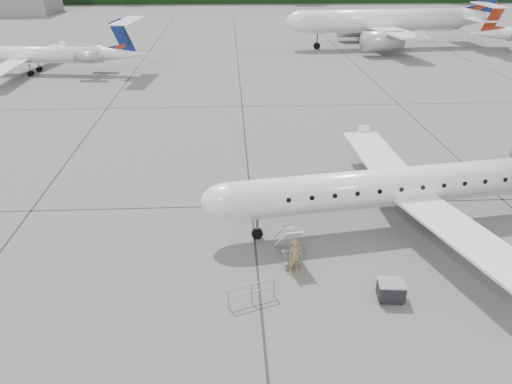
{
  "coord_description": "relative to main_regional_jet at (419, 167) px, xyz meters",
  "views": [
    {
      "loc": [
        -8.08,
        -19.89,
        14.37
      ],
      "look_at": [
        -6.8,
        4.57,
        2.3
      ],
      "focal_mm": 35.0,
      "sensor_mm": 36.0,
      "label": 1
    }
  ],
  "objects": [
    {
      "name": "ground",
      "position": [
        -2.2,
        -4.82,
        -3.47
      ],
      "size": [
        320.0,
        320.0,
        0.0
      ],
      "primitive_type": "plane",
      "color": "#5D5D5B",
      "rests_on": "ground"
    },
    {
      "name": "main_regional_jet",
      "position": [
        0.0,
        0.0,
        0.0
      ],
      "size": [
        29.63,
        23.26,
        6.93
      ],
      "primitive_type": null,
      "rotation": [
        0.0,
        0.0,
        0.15
      ],
      "color": "white",
      "rests_on": "ground"
    },
    {
      "name": "airstair",
      "position": [
        -7.54,
        -3.31,
        -2.38
      ],
      "size": [
        1.18,
        2.38,
        2.17
      ],
      "primitive_type": null,
      "rotation": [
        0.0,
        0.0,
        0.15
      ],
      "color": "white",
      "rests_on": "ground"
    },
    {
      "name": "passenger",
      "position": [
        -7.35,
        -4.59,
        -2.55
      ],
      "size": [
        0.75,
        0.59,
        1.83
      ],
      "primitive_type": "imported",
      "rotation": [
        0.0,
        0.0,
        0.25
      ],
      "color": "olive",
      "rests_on": "ground"
    },
    {
      "name": "safety_railing",
      "position": [
        -9.54,
        -6.79,
        -2.97
      ],
      "size": [
        2.09,
        0.83,
        1.0
      ],
      "primitive_type": null,
      "rotation": [
        0.0,
        0.0,
        0.35
      ],
      "color": "#989BA1",
      "rests_on": "ground"
    },
    {
      "name": "baggage_cart",
      "position": [
        -3.27,
        -6.91,
        -2.97
      ],
      "size": [
        1.24,
        1.05,
        1.0
      ],
      "primitive_type": null,
      "rotation": [
        0.0,
        0.0,
        -0.1
      ],
      "color": "black",
      "rests_on": "ground"
    },
    {
      "name": "bg_narrowbody",
      "position": [
        13.44,
        55.06,
        2.3
      ],
      "size": [
        33.72,
        25.39,
        11.54
      ],
      "primitive_type": null,
      "rotation": [
        0.0,
        0.0,
        0.07
      ],
      "color": "white",
      "rests_on": "ground"
    },
    {
      "name": "bg_regional_left",
      "position": [
        -35.69,
        39.72,
        -0.14
      ],
      "size": [
        27.15,
        20.87,
        6.64
      ],
      "primitive_type": null,
      "rotation": [
        0.0,
        0.0,
        -0.11
      ],
      "color": "white",
      "rests_on": "ground"
    }
  ]
}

